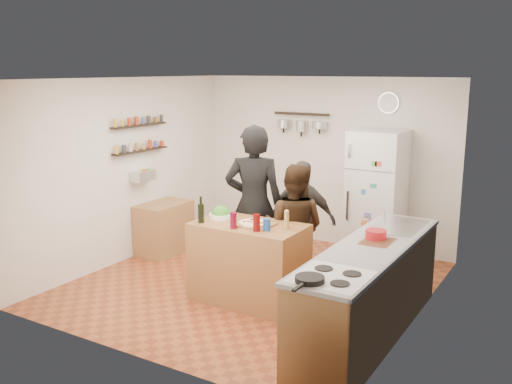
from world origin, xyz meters
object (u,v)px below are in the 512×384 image
Objects in this scene: red_bowl at (376,234)px; fridge at (376,195)px; salad_bowl at (221,216)px; prep_island at (249,263)px; salt_canister at (267,225)px; counter_run at (369,292)px; person_left at (254,205)px; person_center at (294,228)px; wall_clock at (389,103)px; pepper_mill at (287,221)px; skillet at (310,279)px; side_table at (164,228)px; person_back at (303,219)px; wine_bottle at (201,213)px.

fridge reaches higher than red_bowl.
salad_bowl is 0.15× the size of fridge.
prep_island is at bearing -173.18° from red_bowl.
salt_canister reaches higher than counter_run.
person_left is 1.28× the size of person_center.
salad_bowl is 0.14× the size of person_left.
salt_canister is at bearing -179.40° from counter_run.
fridge reaches higher than counter_run.
wall_clock is at bearing -139.83° from person_left.
pepper_mill is 0.57m from person_center.
pepper_mill is 0.06× the size of counter_run.
wall_clock is at bearing -110.23° from person_center.
skillet is 0.31× the size of side_table.
red_bowl is (1.42, 0.17, 0.51)m from prep_island.
counter_run is at bearing 142.91° from person_center.
person_center is at bearing 99.79° from person_back.
prep_island is at bearing -108.10° from fridge.
pepper_mill is 1.16m from counter_run.
prep_island is 0.61m from salt_canister.
person_center is 1.92× the size of side_table.
skillet is at bearing -42.90° from prep_island.
red_bowl reaches higher than skillet.
wine_bottle is 0.70× the size of wall_clock.
salad_bowl is 0.29m from wine_bottle.
skillet is at bearing -94.92° from counter_run.
person_center reaches higher than side_table.
person_center is (0.71, 0.50, -0.17)m from salad_bowl.
red_bowl is at bearing 3.72° from salad_bowl.
pepper_mill is at bearing 6.34° from prep_island.
person_left is at bearing 115.92° from prep_island.
salad_bowl is 1.59× the size of pepper_mill.
counter_run is 8.77× the size of wall_clock.
skillet is at bearing -29.36° from wine_bottle.
counter_run is at bearing 3.27° from wine_bottle.
wall_clock is at bearing -117.21° from person_back.
counter_run is 2.46m from fridge.
salt_canister reaches higher than red_bowl.
skillet is (1.08, -1.82, 0.17)m from person_center.
wall_clock is (-0.65, 3.79, 1.21)m from skillet.
red_bowl is at bearing -73.43° from wall_clock.
salad_bowl is at bearing -114.69° from wall_clock.
salad_bowl is 1.26× the size of wine_bottle.
salt_canister is (0.80, 0.10, -0.04)m from wine_bottle.
person_center is at bearing -104.72° from fridge.
wine_bottle is 1.46m from person_back.
wine_bottle is 0.99m from pepper_mill.
red_bowl is (1.12, 0.29, -0.01)m from salt_canister.
salad_bowl is 0.18× the size of person_back.
red_bowl is at bearing 139.16° from person_back.
side_table is (-3.44, 0.97, -0.09)m from counter_run.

